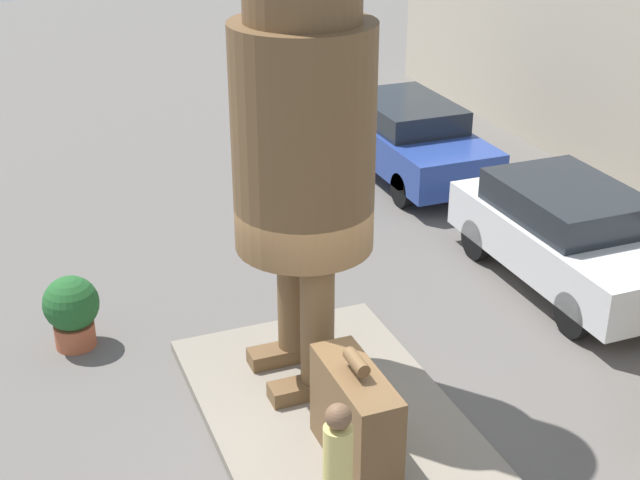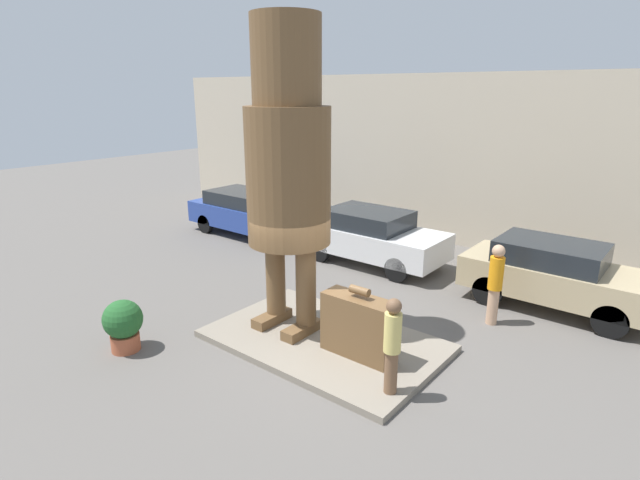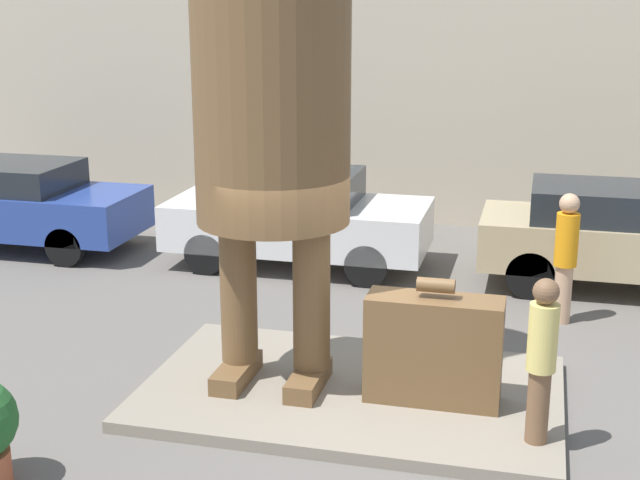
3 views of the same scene
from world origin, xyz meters
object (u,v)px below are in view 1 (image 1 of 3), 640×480
parked_car_white (569,234)px  giant_suitcase (355,417)px  tourist (338,471)px  parked_car_blue (409,137)px  planter_pot (72,309)px  statue_figure (303,106)px

parked_car_white → giant_suitcase: bearing=-59.2°
tourist → parked_car_blue: 10.48m
tourist → parked_car_white: 6.79m
giant_suitcase → parked_car_white: parked_car_white is taller
tourist → parked_car_blue: tourist is taller
giant_suitcase → parked_car_white: 5.62m
giant_suitcase → planter_pot: giant_suitcase is taller
tourist → planter_pot: 5.26m
statue_figure → tourist: 3.99m
statue_figure → parked_car_blue: 8.18m
tourist → parked_car_white: tourist is taller
statue_figure → tourist: bearing=-14.7°
giant_suitcase → parked_car_blue: 9.19m
statue_figure → planter_pot: bearing=-127.6°
parked_car_white → tourist: bearing=-54.1°
giant_suitcase → tourist: bearing=-31.2°
parked_car_blue → parked_car_white: parked_car_white is taller
giant_suitcase → parked_car_white: (-2.88, 4.83, 0.12)m
statue_figure → planter_pot: size_ratio=5.83×
planter_pot → parked_car_white: bearing=82.8°
tourist → parked_car_blue: bearing=149.6°
giant_suitcase → planter_pot: size_ratio=1.37×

